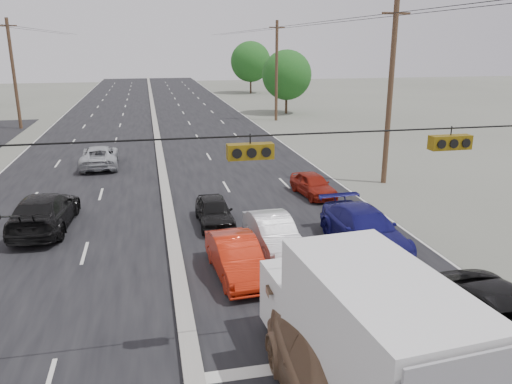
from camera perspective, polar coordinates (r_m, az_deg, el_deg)
ground at (r=13.29m, az=-7.31°, el=-19.34°), size 200.00×200.00×0.00m
road_surface at (r=41.49m, az=-11.14°, el=5.52°), size 20.00×160.00×0.02m
center_median at (r=41.47m, az=-11.15°, el=5.65°), size 0.50×160.00×0.20m
utility_pole_left_c at (r=52.17m, az=-25.95°, el=12.08°), size 1.60×0.30×10.00m
utility_pole_right_b at (r=29.06m, az=15.07°, el=10.81°), size 1.60×0.30×10.00m
utility_pole_right_c at (r=52.51m, az=2.36°, el=13.70°), size 1.60×0.30×10.00m
traffic_signals at (r=11.19m, az=-1.17°, el=4.86°), size 25.00×0.30×0.54m
tree_right_mid at (r=58.02m, az=3.53°, el=13.20°), size 5.60×5.60×7.14m
tree_right_far at (r=82.51m, az=-0.62°, el=14.67°), size 6.40×6.40×8.16m
box_truck at (r=11.44m, az=11.85°, el=-15.59°), size 2.88×6.87×3.40m
tan_sedan at (r=11.49m, az=9.82°, el=-20.52°), size 2.64×6.16×1.77m
red_sedan at (r=17.33m, az=-2.24°, el=-7.52°), size 1.76×4.27×1.38m
queue_car_a at (r=22.16m, az=-4.78°, el=-2.24°), size 1.52×3.70×1.26m
queue_car_b at (r=19.42m, az=1.96°, el=-4.80°), size 1.70×4.24×1.37m
queue_car_d at (r=20.14m, az=12.29°, el=-4.15°), size 2.41×5.36×1.52m
queue_car_e at (r=26.49m, az=6.54°, el=0.82°), size 1.88×3.73×1.22m
oncoming_near at (r=23.40m, az=-23.05°, el=-2.10°), size 2.57×5.62×1.59m
oncoming_far at (r=34.15m, az=-17.45°, el=3.89°), size 2.44×5.05×1.39m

